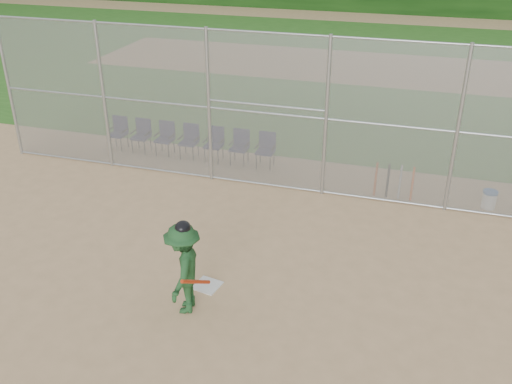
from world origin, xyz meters
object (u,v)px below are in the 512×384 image
(home_plate, at_px, (207,285))
(batter_at_plate, at_px, (184,268))
(chair_0, at_px, (118,134))
(water_cooler, at_px, (489,199))

(home_plate, height_order, batter_at_plate, batter_at_plate)
(batter_at_plate, distance_m, chair_0, 8.16)
(batter_at_plate, distance_m, water_cooler, 7.95)
(batter_at_plate, bearing_deg, home_plate, 81.04)
(home_plate, xyz_separation_m, chair_0, (-5.06, 5.72, 0.47))
(home_plate, xyz_separation_m, water_cooler, (5.38, 4.96, 0.21))
(home_plate, relative_size, batter_at_plate, 0.26)
(home_plate, height_order, water_cooler, water_cooler)
(home_plate, xyz_separation_m, batter_at_plate, (-0.12, -0.75, 0.87))
(water_cooler, xyz_separation_m, chair_0, (-10.44, 0.76, 0.25))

